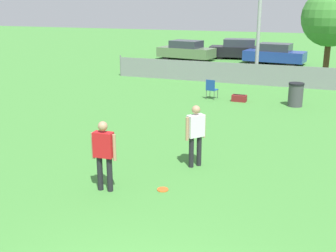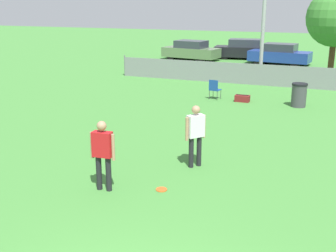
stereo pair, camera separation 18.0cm
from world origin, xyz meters
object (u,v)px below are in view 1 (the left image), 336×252
frisbee_disc (163,189)px  trash_bin (296,95)px  parked_car_olive (186,50)px  gear_bag_sideline (239,98)px  folding_chair_sideline (211,88)px  parked_car_dark (239,49)px  player_receiver_white (196,131)px  tree_near_pole (331,18)px  player_thrower_red (104,151)px  parked_car_blue (275,54)px

frisbee_disc → trash_bin: trash_bin is taller
parked_car_olive → gear_bag_sideline: bearing=-52.6°
folding_chair_sideline → frisbee_disc: bearing=108.7°
frisbee_disc → parked_car_dark: size_ratio=0.06×
player_receiver_white → parked_car_dark: 22.81m
tree_near_pole → parked_car_olive: 11.71m
player_receiver_white → frisbee_disc: bearing=-149.0°
player_thrower_red → parked_car_blue: player_thrower_red is taller
frisbee_disc → parked_car_olive: size_ratio=0.06×
parked_car_dark → frisbee_disc: bearing=-89.2°
trash_bin → tree_near_pole: bearing=82.1°
tree_near_pole → frisbee_disc: size_ratio=18.84×
parked_car_dark → parked_car_blue: size_ratio=1.09×
player_thrower_red → parked_car_olive: (-5.76, 22.50, -0.25)m
player_receiver_white → parked_car_dark: bearing=48.3°
player_thrower_red → parked_car_blue: bearing=84.0°
player_receiver_white → parked_car_olive: size_ratio=0.37×
frisbee_disc → parked_car_olive: (-6.99, 22.01, 0.69)m
player_receiver_white → gear_bag_sideline: size_ratio=2.63×
player_thrower_red → frisbee_disc: bearing=17.5°
player_receiver_white → parked_car_blue: size_ratio=0.38×
folding_chair_sideline → trash_bin: trash_bin is taller
frisbee_disc → parked_car_blue: 22.11m
tree_near_pole → parked_car_olive: tree_near_pole is taller
player_thrower_red → frisbee_disc: (1.22, 0.49, -0.95)m
tree_near_pole → folding_chair_sideline: (-4.59, -6.91, -2.88)m
parked_car_dark → player_receiver_white: bearing=-88.0°
folding_chair_sideline → parked_car_olive: (-5.43, 12.36, 0.21)m
player_thrower_red → parked_car_dark: 24.78m
player_thrower_red → trash_bin: size_ratio=1.68×
frisbee_disc → parked_car_blue: size_ratio=0.06×
player_receiver_white → folding_chair_sideline: size_ratio=1.87×
trash_bin → parked_car_olive: 15.35m
folding_chair_sideline → parked_car_dark: size_ratio=0.19×
trash_bin → frisbee_disc: bearing=-102.1°
player_receiver_white → parked_car_blue: (-0.71, 20.41, -0.26)m
folding_chair_sideline → trash_bin: 3.62m
gear_bag_sideline → parked_car_olive: bearing=118.4°
folding_chair_sideline → parked_car_blue: parked_car_blue is taller
parked_car_blue → trash_bin: bearing=-72.1°
folding_chair_sideline → gear_bag_sideline: 1.32m
tree_near_pole → parked_car_dark: 10.34m
gear_bag_sideline → parked_car_dark: (-3.12, 14.55, 0.56)m
player_receiver_white → parked_car_olive: (-7.22, 20.33, -0.25)m
folding_chair_sideline → parked_car_dark: bearing=-73.2°
player_thrower_red → parked_car_dark: (-2.18, 24.68, -0.25)m
tree_near_pole → player_receiver_white: size_ratio=3.01×
gear_bag_sideline → parked_car_olive: parked_car_olive is taller
parked_car_dark → parked_car_blue: bearing=-42.8°
frisbee_disc → player_receiver_white: bearing=81.9°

